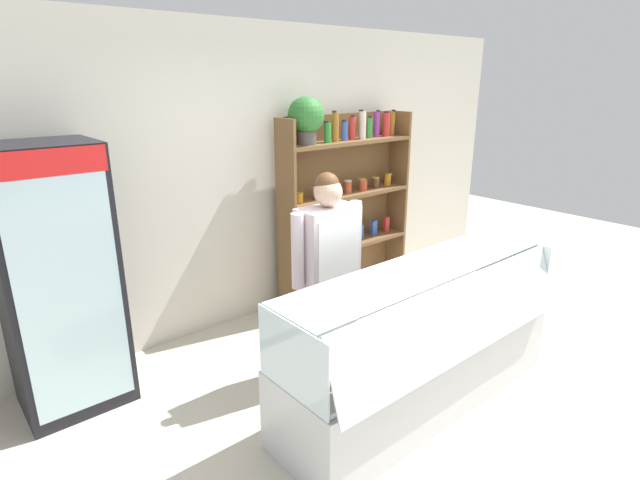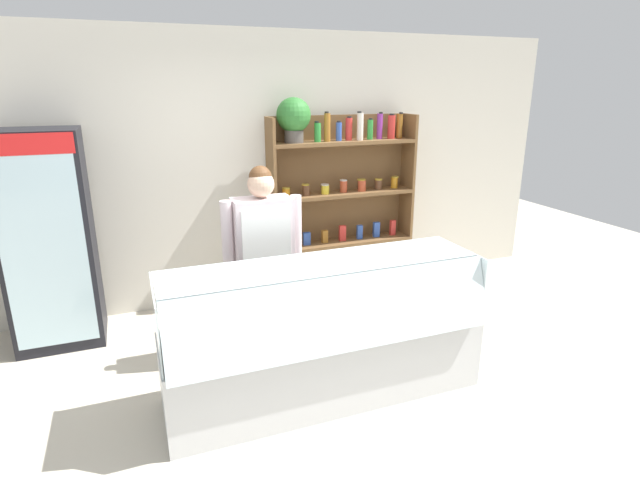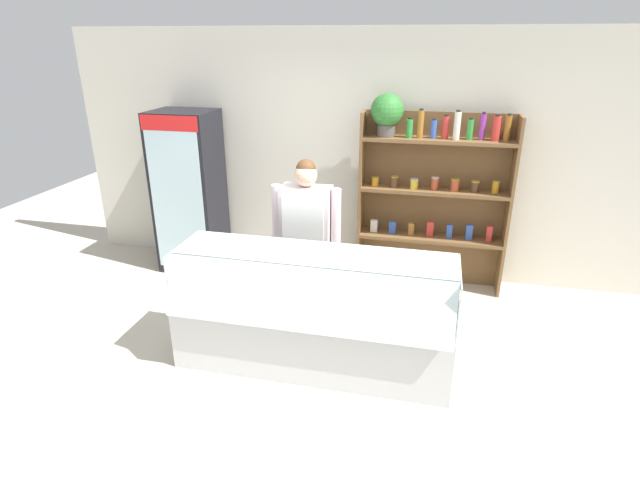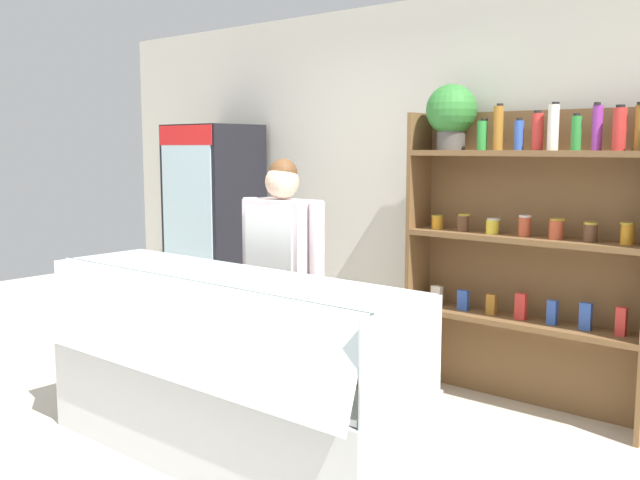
% 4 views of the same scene
% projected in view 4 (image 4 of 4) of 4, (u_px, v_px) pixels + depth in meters
% --- Properties ---
extents(ground_plane, '(12.00, 12.00, 0.00)m').
position_uv_depth(ground_plane, '(218.00, 470.00, 3.69)').
color(ground_plane, beige).
extents(back_wall, '(6.80, 0.10, 2.70)m').
position_uv_depth(back_wall, '(436.00, 191.00, 5.13)').
color(back_wall, beige).
rests_on(back_wall, ground).
extents(drinks_fridge, '(0.69, 0.60, 1.85)m').
position_uv_depth(drinks_fridge, '(214.00, 234.00, 6.10)').
color(drinks_fridge, black).
rests_on(drinks_fridge, ground).
extents(shelving_unit, '(1.56, 0.33, 2.07)m').
position_uv_depth(shelving_unit, '(512.00, 218.00, 4.49)').
color(shelving_unit, brown).
rests_on(shelving_unit, ground).
extents(deli_display_case, '(2.26, 0.71, 1.01)m').
position_uv_depth(deli_display_case, '(224.00, 403.00, 3.78)').
color(deli_display_case, silver).
rests_on(deli_display_case, ground).
extents(shop_clerk, '(0.65, 0.25, 1.59)m').
position_uv_depth(shop_clerk, '(282.00, 265.00, 4.39)').
color(shop_clerk, '#4C4233').
rests_on(shop_clerk, ground).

